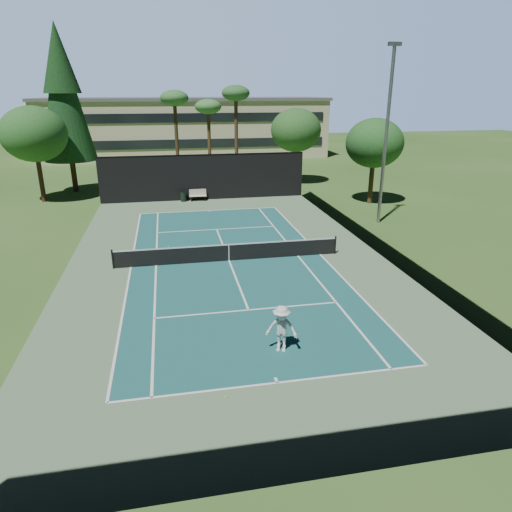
% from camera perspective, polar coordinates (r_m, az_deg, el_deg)
% --- Properties ---
extents(ground, '(160.00, 160.00, 0.00)m').
position_cam_1_polar(ground, '(26.26, -3.39, -0.62)').
color(ground, '#325821').
rests_on(ground, ground).
extents(apron_slab, '(18.00, 32.00, 0.01)m').
position_cam_1_polar(apron_slab, '(26.26, -3.39, -0.61)').
color(apron_slab, '#5A7954').
rests_on(apron_slab, ground).
extents(court_surface, '(10.97, 23.77, 0.01)m').
position_cam_1_polar(court_surface, '(26.26, -3.39, -0.59)').
color(court_surface, '#1B5756').
rests_on(court_surface, ground).
extents(court_lines, '(11.07, 23.87, 0.01)m').
position_cam_1_polar(court_lines, '(26.26, -3.39, -0.57)').
color(court_lines, white).
rests_on(court_lines, ground).
extents(tennis_net, '(12.90, 0.10, 1.10)m').
position_cam_1_polar(tennis_net, '(26.07, -3.42, 0.53)').
color(tennis_net, black).
rests_on(tennis_net, ground).
extents(fence, '(18.04, 32.05, 4.03)m').
position_cam_1_polar(fence, '(25.69, -3.50, 3.63)').
color(fence, black).
rests_on(fence, ground).
extents(player, '(1.36, 1.08, 1.85)m').
position_cam_1_polar(player, '(17.09, 3.21, -9.08)').
color(player, silver).
rests_on(player, ground).
extents(tennis_ball_a, '(0.07, 0.07, 0.07)m').
position_cam_1_polar(tennis_ball_a, '(15.22, -3.75, -17.15)').
color(tennis_ball_a, '#BCD831').
rests_on(tennis_ball_a, ground).
extents(tennis_ball_b, '(0.07, 0.07, 0.07)m').
position_cam_1_polar(tennis_ball_b, '(28.63, -3.88, 1.21)').
color(tennis_ball_b, '#CBF036').
rests_on(tennis_ball_b, ground).
extents(tennis_ball_c, '(0.07, 0.07, 0.07)m').
position_cam_1_polar(tennis_ball_c, '(28.25, -4.66, 0.93)').
color(tennis_ball_c, '#BFDA31').
rests_on(tennis_ball_c, ground).
extents(tennis_ball_d, '(0.07, 0.07, 0.07)m').
position_cam_1_polar(tennis_ball_d, '(29.08, -10.88, 1.19)').
color(tennis_ball_d, '#DAE834').
rests_on(tennis_ball_d, ground).
extents(park_bench, '(1.50, 0.45, 1.02)m').
position_cam_1_polar(park_bench, '(41.09, -7.28, 7.62)').
color(park_bench, beige).
rests_on(park_bench, ground).
extents(trash_bin, '(0.56, 0.56, 0.95)m').
position_cam_1_polar(trash_bin, '(40.99, -9.06, 7.40)').
color(trash_bin, black).
rests_on(trash_bin, ground).
extents(pine_tree, '(4.80, 4.80, 15.00)m').
position_cam_1_polar(pine_tree, '(47.23, -23.09, 18.88)').
color(pine_tree, '#4A2E1F').
rests_on(pine_tree, ground).
extents(palm_a, '(2.80, 2.80, 9.32)m').
position_cam_1_polar(palm_a, '(48.42, -10.14, 18.45)').
color(palm_a, '#412E1B').
rests_on(palm_a, ground).
extents(palm_b, '(2.80, 2.80, 8.42)m').
position_cam_1_polar(palm_b, '(50.64, -5.99, 17.75)').
color(palm_b, '#4D3721').
rests_on(palm_b, ground).
extents(palm_c, '(2.80, 2.80, 9.77)m').
position_cam_1_polar(palm_c, '(47.93, -2.54, 19.21)').
color(palm_c, '#4A3220').
rests_on(palm_c, ground).
extents(decid_tree_a, '(5.12, 5.12, 7.62)m').
position_cam_1_polar(decid_tree_a, '(48.37, 5.01, 15.39)').
color(decid_tree_a, '#4F3922').
rests_on(decid_tree_a, ground).
extents(decid_tree_b, '(4.80, 4.80, 7.14)m').
position_cam_1_polar(decid_tree_b, '(40.44, 14.59, 13.47)').
color(decid_tree_b, '#4E3821').
rests_on(decid_tree_b, ground).
extents(decid_tree_c, '(5.44, 5.44, 8.09)m').
position_cam_1_polar(decid_tree_c, '(43.89, -26.03, 13.51)').
color(decid_tree_c, '#44291D').
rests_on(decid_tree_c, ground).
extents(campus_building, '(40.50, 12.50, 8.30)m').
position_cam_1_polar(campus_building, '(70.62, -8.72, 15.67)').
color(campus_building, beige).
rests_on(campus_building, ground).
extents(light_pole, '(0.90, 0.25, 12.22)m').
position_cam_1_polar(light_pole, '(34.07, 15.99, 14.58)').
color(light_pole, gray).
rests_on(light_pole, ground).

